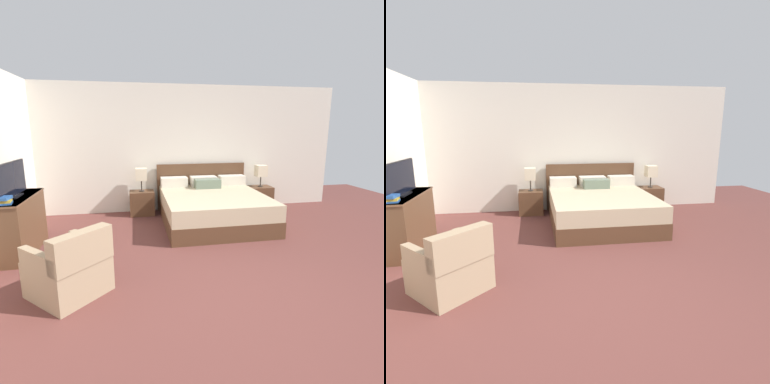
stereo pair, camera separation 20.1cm
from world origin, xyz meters
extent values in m
plane|color=brown|center=(0.00, 0.00, 0.00)|extent=(11.34, 11.34, 0.00)
cube|color=silver|center=(0.00, 3.81, 1.33)|extent=(7.02, 0.06, 2.65)
cube|color=brown|center=(0.46, 2.65, 0.14)|extent=(1.86, 2.07, 0.28)
cube|color=#C6B28E|center=(0.46, 2.65, 0.42)|extent=(1.84, 2.05, 0.28)
cube|color=brown|center=(0.46, 3.71, 0.50)|extent=(1.94, 0.05, 1.01)
cube|color=beige|center=(-0.17, 3.52, 0.66)|extent=(0.55, 0.28, 0.20)
cube|color=beige|center=(0.46, 3.52, 0.66)|extent=(0.55, 0.28, 0.20)
cube|color=beige|center=(1.09, 3.52, 0.66)|extent=(0.55, 0.28, 0.20)
cube|color=slate|center=(0.49, 3.25, 0.65)|extent=(0.52, 0.22, 0.18)
cube|color=brown|center=(-0.84, 3.52, 0.25)|extent=(0.50, 0.41, 0.49)
cube|color=#3C2718|center=(-0.84, 3.32, 0.29)|extent=(0.42, 0.01, 0.22)
cube|color=brown|center=(1.76, 3.52, 0.25)|extent=(0.50, 0.41, 0.49)
cube|color=#3C2718|center=(1.76, 3.32, 0.29)|extent=(0.42, 0.01, 0.22)
cylinder|color=#332D28|center=(-0.84, 3.52, 0.50)|extent=(0.11, 0.11, 0.02)
cylinder|color=#332D28|center=(-0.84, 3.52, 0.62)|extent=(0.02, 0.02, 0.21)
cube|color=beige|center=(-0.84, 3.52, 0.84)|extent=(0.22, 0.22, 0.24)
cylinder|color=#332D28|center=(1.76, 3.52, 0.50)|extent=(0.11, 0.11, 0.02)
cylinder|color=#332D28|center=(1.76, 3.52, 0.62)|extent=(0.02, 0.02, 0.21)
cube|color=beige|center=(1.76, 3.52, 0.84)|extent=(0.22, 0.22, 0.24)
cube|color=brown|center=(-2.65, 1.88, 0.42)|extent=(0.46, 1.16, 0.83)
cube|color=brown|center=(-2.65, 1.88, 0.82)|extent=(0.48, 1.19, 0.02)
cube|color=black|center=(-2.65, 1.87, 0.84)|extent=(0.18, 0.31, 0.02)
cube|color=black|center=(-2.65, 1.87, 1.08)|extent=(0.04, 0.98, 0.48)
cube|color=black|center=(-2.63, 1.87, 1.08)|extent=(0.01, 0.96, 0.45)
cube|color=#234C8E|center=(-2.64, 1.45, 0.84)|extent=(0.28, 0.23, 0.02)
cube|color=gold|center=(-2.63, 1.45, 0.87)|extent=(0.25, 0.20, 0.04)
cube|color=#234C8E|center=(-2.64, 1.45, 0.91)|extent=(0.25, 0.20, 0.04)
cube|color=#9E8466|center=(-1.72, 0.59, 0.20)|extent=(0.96, 0.96, 0.40)
cube|color=#9E8466|center=(-1.53, 0.41, 0.58)|extent=(0.59, 0.60, 0.36)
cube|color=#9E8466|center=(-1.93, 0.38, 0.49)|extent=(0.51, 0.50, 0.18)
cube|color=#9E8466|center=(-1.51, 0.81, 0.49)|extent=(0.51, 0.50, 0.18)
camera|label=1|loc=(-0.98, -2.58, 1.78)|focal=28.00mm
camera|label=2|loc=(-0.78, -2.62, 1.78)|focal=28.00mm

